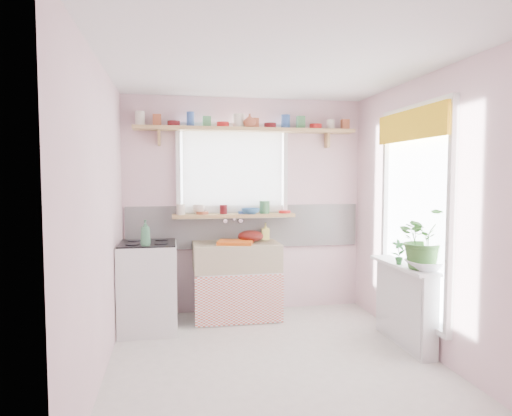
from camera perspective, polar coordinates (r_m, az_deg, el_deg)
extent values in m
plane|color=silver|center=(4.11, 2.39, -18.78)|extent=(3.20, 3.20, 0.00)
plane|color=white|center=(3.90, 2.51, 17.47)|extent=(3.20, 3.20, 0.00)
plane|color=#F9D1D8|center=(5.37, -1.37, 0.35)|extent=(2.80, 0.00, 2.80)
plane|color=#F9D1D8|center=(2.29, 11.49, -4.68)|extent=(2.80, 0.00, 2.80)
plane|color=#F9D1D8|center=(3.75, -18.89, -1.44)|extent=(0.00, 3.20, 3.20)
plane|color=#F9D1D8|center=(4.34, 20.78, -0.78)|extent=(0.00, 3.20, 3.20)
cube|color=white|center=(5.38, -1.34, -2.32)|extent=(2.74, 0.03, 0.50)
cube|color=#D48991|center=(5.40, -1.33, -4.43)|extent=(2.74, 0.02, 0.12)
cube|color=white|center=(5.34, -2.97, 4.62)|extent=(1.20, 0.01, 1.00)
cube|color=white|center=(5.27, -2.87, 4.63)|extent=(1.15, 0.02, 0.95)
cube|color=white|center=(4.51, 19.41, -0.58)|extent=(0.01, 1.10, 1.90)
cube|color=yellow|center=(4.48, 18.70, 9.79)|extent=(0.03, 1.20, 0.28)
cube|color=white|center=(5.21, -2.48, -10.64)|extent=(0.85, 0.55, 0.55)
cube|color=#E25842|center=(4.94, -2.02, -11.45)|extent=(0.95, 0.02, 0.53)
cube|color=#C2AD8E|center=(5.12, -2.49, -6.03)|extent=(0.95, 0.55, 0.30)
cylinder|color=silver|center=(5.31, -2.88, -1.32)|extent=(0.03, 0.22, 0.03)
cube|color=white|center=(4.89, -13.32, -9.62)|extent=(0.58, 0.58, 0.90)
cube|color=black|center=(4.80, -13.41, -4.33)|extent=(0.56, 0.56, 0.02)
cylinder|color=black|center=(4.67, -15.22, -4.41)|extent=(0.14, 0.14, 0.01)
cylinder|color=black|center=(4.65, -11.77, -4.38)|extent=(0.14, 0.14, 0.01)
cylinder|color=black|center=(4.95, -14.95, -3.94)|extent=(0.14, 0.14, 0.01)
cylinder|color=black|center=(4.93, -11.70, -3.91)|extent=(0.14, 0.14, 0.01)
cube|color=white|center=(4.61, 18.11, -11.50)|extent=(0.15, 0.90, 0.75)
cube|color=white|center=(4.51, 17.88, -6.82)|extent=(0.22, 0.95, 0.03)
cube|color=tan|center=(5.24, -2.78, -0.95)|extent=(1.40, 0.22, 0.04)
cube|color=tan|center=(5.26, -1.16, 9.76)|extent=(2.52, 0.24, 0.04)
cylinder|color=silver|center=(5.21, -14.30, 10.58)|extent=(0.11, 0.11, 0.12)
cylinder|color=#A55133|center=(5.20, -12.27, 10.62)|extent=(0.11, 0.11, 0.12)
cylinder|color=#590F14|center=(5.20, -10.23, 10.33)|extent=(0.11, 0.11, 0.06)
cylinder|color=#3359A5|center=(5.20, -8.20, 10.67)|extent=(0.11, 0.11, 0.12)
cylinder|color=#3F7F4C|center=(5.22, -6.17, 10.67)|extent=(0.11, 0.11, 0.12)
cylinder|color=red|center=(5.23, -4.16, 10.34)|extent=(0.11, 0.11, 0.06)
cylinder|color=silver|center=(5.26, -2.16, 10.64)|extent=(0.11, 0.11, 0.12)
cylinder|color=#A55133|center=(5.28, -0.17, 10.61)|extent=(0.11, 0.11, 0.12)
cylinder|color=#590F14|center=(5.32, 1.78, 10.24)|extent=(0.11, 0.11, 0.06)
cylinder|color=#3359A5|center=(5.36, 3.71, 10.51)|extent=(0.11, 0.11, 0.12)
cylinder|color=#3F7F4C|center=(5.41, 5.61, 10.44)|extent=(0.11, 0.11, 0.12)
cylinder|color=red|center=(5.46, 7.47, 10.05)|extent=(0.11, 0.11, 0.06)
cylinder|color=silver|center=(5.52, 9.29, 10.28)|extent=(0.11, 0.11, 0.12)
cylinder|color=#A55133|center=(5.58, 11.07, 10.18)|extent=(0.11, 0.11, 0.12)
cylinder|color=silver|center=(5.19, -9.59, -0.16)|extent=(0.11, 0.11, 0.12)
cylinder|color=#A55133|center=(5.20, -6.85, -0.13)|extent=(0.11, 0.11, 0.12)
cylinder|color=#590F14|center=(5.22, -4.13, -0.42)|extent=(0.11, 0.11, 0.06)
cylinder|color=#3359A5|center=(5.25, -1.44, -0.06)|extent=(0.11, 0.11, 0.12)
cylinder|color=#3F7F4C|center=(5.30, 1.21, -0.03)|extent=(0.11, 0.11, 0.12)
cylinder|color=red|center=(5.36, 3.81, -0.31)|extent=(0.11, 0.11, 0.06)
cube|color=orange|center=(5.01, -2.59, -4.31)|extent=(0.43, 0.37, 0.04)
ellipsoid|color=#5F1410|center=(5.15, -0.69, -3.54)|extent=(0.34, 0.34, 0.13)
imported|color=#396B2B|center=(4.28, 20.26, -3.58)|extent=(0.51, 0.45, 0.54)
imported|color=white|center=(4.28, 20.51, -6.71)|extent=(0.35, 0.35, 0.08)
imported|color=#2D7131|center=(4.44, 17.41, -5.27)|extent=(0.13, 0.09, 0.23)
imported|color=#FEF971|center=(5.34, 1.19, -2.93)|extent=(0.09, 0.10, 0.19)
imported|color=silver|center=(5.26, -7.20, -0.15)|extent=(0.16, 0.16, 0.11)
imported|color=teal|center=(5.21, -0.68, -0.40)|extent=(0.27, 0.27, 0.07)
imported|color=#A54F33|center=(5.22, -0.80, 10.87)|extent=(0.15, 0.15, 0.15)
imported|color=#3B7650|center=(4.56, -13.66, -3.02)|extent=(0.12, 0.12, 0.26)
sphere|color=orange|center=(4.27, 20.53, -5.90)|extent=(0.08, 0.08, 0.08)
sphere|color=orange|center=(4.32, 21.01, -5.79)|extent=(0.08, 0.08, 0.08)
sphere|color=orange|center=(4.26, 19.81, -5.90)|extent=(0.08, 0.08, 0.08)
cylinder|color=yellow|center=(4.23, 21.12, -5.85)|extent=(0.18, 0.04, 0.10)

